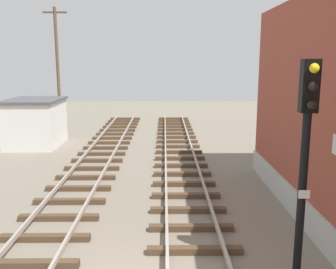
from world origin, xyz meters
name	(u,v)px	position (x,y,z in m)	size (l,w,h in m)	color
signal_mast	(306,147)	(3.61, 0.74, 3.13)	(0.36, 0.40, 4.96)	black
control_hut	(35,122)	(-6.97, 14.95, 1.39)	(3.00, 3.80, 2.76)	silver
utility_pole_far	(58,65)	(-7.55, 22.48, 4.65)	(1.80, 0.24, 8.90)	brown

